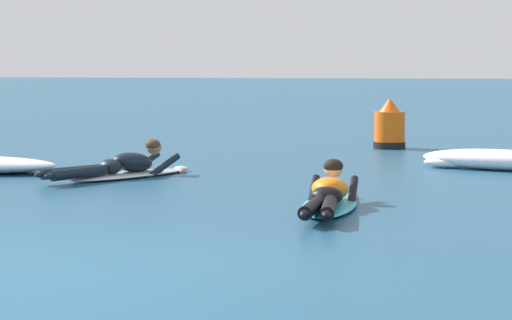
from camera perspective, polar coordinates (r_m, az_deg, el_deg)
name	(u,v)px	position (r m, az deg, el deg)	size (l,w,h in m)	color
ground_plane	(240,152)	(17.43, -0.91, 0.45)	(120.00, 120.00, 0.00)	navy
surfer_near	(329,196)	(10.90, 4.08, -2.05)	(0.62, 2.48, 0.54)	#2DB2D1
surfer_far	(124,167)	(13.81, -7.41, -0.41)	(1.74, 2.27, 0.55)	silver
whitewater_mid_right	(498,160)	(15.06, 13.36, -0.01)	(2.28, 1.26, 0.30)	white
channel_marker_buoy	(390,129)	(18.24, 7.48, 1.73)	(0.57, 0.57, 0.89)	#EA5B0F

